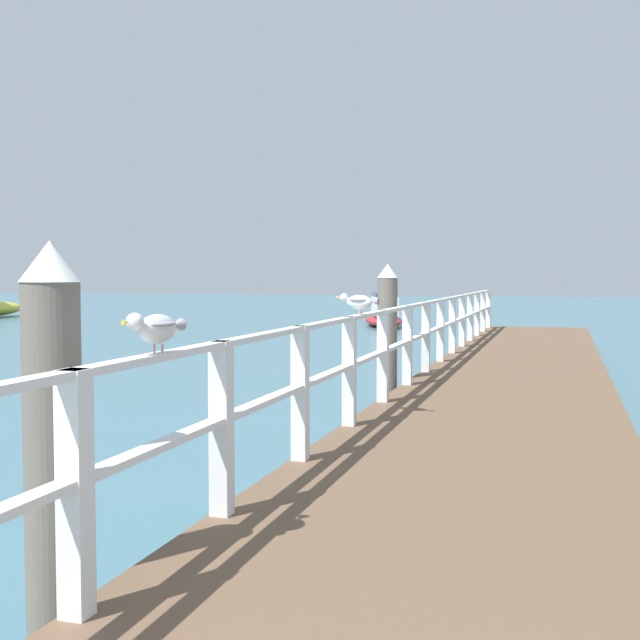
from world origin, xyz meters
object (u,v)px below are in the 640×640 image
(dock_piling_near, at_px, (53,456))
(seagull_background, at_px, (359,301))
(dock_piling_far, at_px, (387,337))
(seagull_foreground, at_px, (156,327))
(boat_2, at_px, (384,315))

(dock_piling_near, xyz_separation_m, seagull_background, (0.37, 4.69, 0.61))
(seagull_background, bearing_deg, dock_piling_far, 17.72)
(dock_piling_far, relative_size, seagull_background, 4.43)
(dock_piling_far, distance_m, seagull_background, 3.29)
(dock_piling_near, height_order, dock_piling_far, same)
(seagull_foreground, distance_m, boat_2, 27.21)
(seagull_foreground, height_order, boat_2, seagull_foreground)
(dock_piling_near, xyz_separation_m, dock_piling_far, (0.00, 7.90, 0.00))
(seagull_foreground, height_order, seagull_background, same)
(dock_piling_near, height_order, boat_2, dock_piling_near)
(dock_piling_near, distance_m, dock_piling_far, 7.90)
(dock_piling_near, bearing_deg, seagull_background, 85.47)
(dock_piling_far, distance_m, boat_2, 19.70)
(dock_piling_near, xyz_separation_m, seagull_foreground, (0.38, 0.34, 0.61))
(dock_piling_near, xyz_separation_m, boat_2, (-4.17, 27.15, -0.63))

